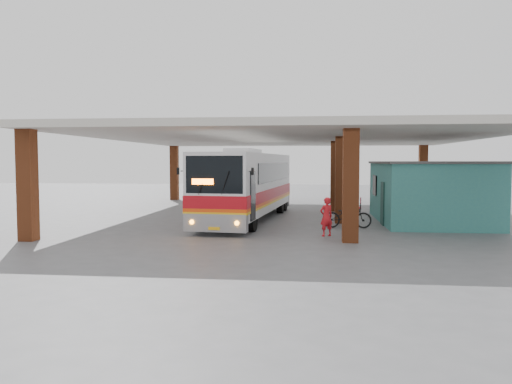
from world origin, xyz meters
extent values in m
plane|color=#515154|center=(0.00, 0.00, 0.00)|extent=(90.00, 90.00, 0.00)
cube|color=brown|center=(3.00, -3.00, 2.17)|extent=(0.60, 0.60, 4.35)
cube|color=brown|center=(3.00, 3.00, 2.17)|extent=(0.60, 0.60, 4.35)
cube|color=brown|center=(3.00, 9.00, 2.17)|extent=(0.60, 0.60, 4.35)
cube|color=brown|center=(-9.50, -4.00, 2.17)|extent=(0.60, 0.60, 4.35)
cube|color=brown|center=(-9.50, 17.00, 2.17)|extent=(0.60, 0.60, 4.35)
cube|color=brown|center=(10.00, 17.00, 2.17)|extent=(0.60, 0.60, 4.35)
cube|color=beige|center=(0.50, 6.50, 4.50)|extent=(21.00, 23.00, 0.30)
cube|color=#307878|center=(7.50, 4.00, 1.50)|extent=(5.00, 8.00, 3.00)
cube|color=#494949|center=(7.50, 4.00, 3.05)|extent=(5.20, 8.20, 0.12)
cube|color=#163D37|center=(4.98, 2.50, 1.05)|extent=(0.08, 0.95, 2.10)
cube|color=black|center=(4.98, 5.50, 1.80)|extent=(0.08, 1.20, 1.00)
cube|color=black|center=(4.95, 5.50, 1.80)|extent=(0.04, 1.30, 1.10)
cube|color=silver|center=(-1.82, 3.92, 2.01)|extent=(3.83, 12.92, 2.97)
cube|color=silver|center=(-1.92, 2.87, 3.61)|extent=(1.56, 3.29, 0.27)
cube|color=gray|center=(-2.40, -2.22, 0.58)|extent=(2.70, 0.67, 0.74)
cube|color=#B70C16|center=(-1.82, 3.92, 1.43)|extent=(3.87, 12.92, 0.53)
cube|color=#EE480D|center=(-1.82, 3.92, 1.10)|extent=(3.87, 12.92, 0.14)
cube|color=yellow|center=(-1.82, 3.92, 0.98)|extent=(3.87, 12.92, 0.11)
cube|color=black|center=(-2.42, -2.37, 2.57)|extent=(2.40, 0.32, 1.54)
cube|color=black|center=(-3.07, 4.89, 2.55)|extent=(0.94, 9.51, 0.95)
cube|color=black|center=(-0.41, 4.64, 2.55)|extent=(0.94, 9.51, 0.95)
cube|color=#FF5905|center=(-2.90, -2.39, 2.28)|extent=(0.90, 0.13, 0.23)
sphere|color=orange|center=(-3.37, -2.35, 0.62)|extent=(0.19, 0.19, 0.19)
sphere|color=orange|center=(-1.47, -2.53, 0.62)|extent=(0.19, 0.19, 0.19)
cube|color=yellow|center=(-2.42, -2.45, 0.37)|extent=(0.48, 0.07, 0.13)
cylinder|color=black|center=(-3.38, -0.40, 0.53)|extent=(0.44, 1.09, 1.06)
cylinder|color=black|center=(-1.10, -0.62, 0.53)|extent=(0.44, 1.09, 1.06)
cylinder|color=black|center=(-2.62, 7.73, 0.53)|extent=(0.44, 1.09, 1.06)
cylinder|color=black|center=(-0.34, 7.51, 0.53)|extent=(0.44, 1.09, 1.06)
cylinder|color=black|center=(-2.49, 9.10, 0.53)|extent=(0.44, 1.09, 1.06)
cylinder|color=black|center=(-0.21, 8.88, 0.53)|extent=(0.44, 1.09, 1.06)
imported|color=black|center=(3.20, 1.13, 0.57)|extent=(2.22, 0.85, 1.15)
imported|color=red|center=(2.14, -1.54, 0.81)|extent=(0.70, 0.63, 1.62)
cube|color=red|center=(4.34, 8.80, 0.26)|extent=(0.52, 0.52, 0.07)
cube|color=red|center=(4.54, 8.78, 0.56)|extent=(0.11, 0.47, 0.67)
cylinder|color=black|center=(4.13, 8.64, 0.11)|extent=(0.03, 0.03, 0.22)
cylinder|color=black|center=(4.50, 8.59, 0.11)|extent=(0.03, 0.03, 0.22)
cylinder|color=black|center=(4.17, 9.02, 0.11)|extent=(0.03, 0.03, 0.22)
cylinder|color=black|center=(4.55, 8.97, 0.11)|extent=(0.03, 0.03, 0.22)
camera|label=1|loc=(1.50, -22.30, 3.10)|focal=35.00mm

